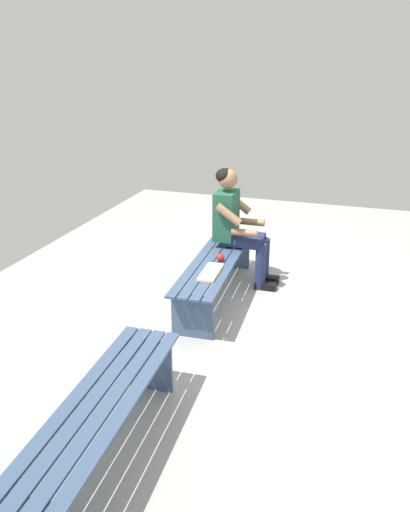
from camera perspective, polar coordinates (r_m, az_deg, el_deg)
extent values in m
cube|color=#9E9E99|center=(4.07, 10.23, -13.56)|extent=(10.00, 7.00, 0.04)
cube|color=#384C6B|center=(5.09, -0.51, -0.19)|extent=(1.87, 0.17, 0.02)
cube|color=#384C6B|center=(5.06, 0.64, -0.31)|extent=(1.87, 0.17, 0.02)
cube|color=#384C6B|center=(5.04, 1.80, -0.43)|extent=(1.87, 0.17, 0.02)
cube|color=#384C6B|center=(5.02, 2.98, -0.55)|extent=(1.87, 0.17, 0.02)
cube|color=#384C6B|center=(5.86, 3.18, 0.59)|extent=(0.05, 0.37, 0.40)
cube|color=#384C6B|center=(4.43, -1.44, -6.71)|extent=(0.05, 0.37, 0.40)
cube|color=#384C6B|center=(3.23, -14.10, -14.92)|extent=(1.69, 0.16, 0.02)
cube|color=#384C6B|center=(3.19, -12.37, -15.33)|extent=(1.69, 0.16, 0.02)
cube|color=#384C6B|center=(3.14, -10.59, -15.73)|extent=(1.69, 0.16, 0.02)
cube|color=#384C6B|center=(3.11, -8.76, -16.13)|extent=(1.69, 0.16, 0.02)
cube|color=#384C6B|center=(3.82, -6.36, -11.88)|extent=(0.05, 0.37, 0.40)
cube|color=#1E513D|center=(5.33, 2.38, 4.59)|extent=(0.34, 0.20, 0.50)
sphere|color=#936B4C|center=(5.23, 2.55, 8.56)|extent=(0.20, 0.20, 0.20)
ellipsoid|color=black|center=(5.23, 2.23, 8.91)|extent=(0.20, 0.19, 0.15)
cylinder|color=navy|center=(5.45, 4.62, 2.14)|extent=(0.13, 0.40, 0.13)
cylinder|color=navy|center=(5.28, 4.16, 1.52)|extent=(0.13, 0.40, 0.13)
cylinder|color=navy|center=(5.50, 6.57, -0.49)|extent=(0.11, 0.11, 0.49)
cube|color=black|center=(5.57, 7.08, -2.57)|extent=(0.10, 0.22, 0.07)
cylinder|color=navy|center=(5.33, 6.17, -1.19)|extent=(0.11, 0.11, 0.49)
cube|color=black|center=(5.41, 6.71, -3.31)|extent=(0.10, 0.22, 0.07)
cylinder|color=#936B4C|center=(5.49, 3.79, 5.82)|extent=(0.08, 0.28, 0.23)
cylinder|color=#936B4C|center=(5.48, 5.29, 3.77)|extent=(0.07, 0.26, 0.07)
cylinder|color=#936B4C|center=(5.10, 2.62, 4.60)|extent=(0.08, 0.28, 0.23)
cylinder|color=#936B4C|center=(5.15, 4.40, 2.62)|extent=(0.07, 0.26, 0.07)
sphere|color=red|center=(4.96, 1.75, -0.17)|extent=(0.08, 0.08, 0.08)
cube|color=white|center=(4.79, 0.95, -1.34)|extent=(0.21, 0.16, 0.02)
cube|color=white|center=(4.61, 0.31, -2.30)|extent=(0.21, 0.16, 0.02)
cube|color=#BF8C1E|center=(4.70, 0.63, -1.91)|extent=(0.42, 0.18, 0.01)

